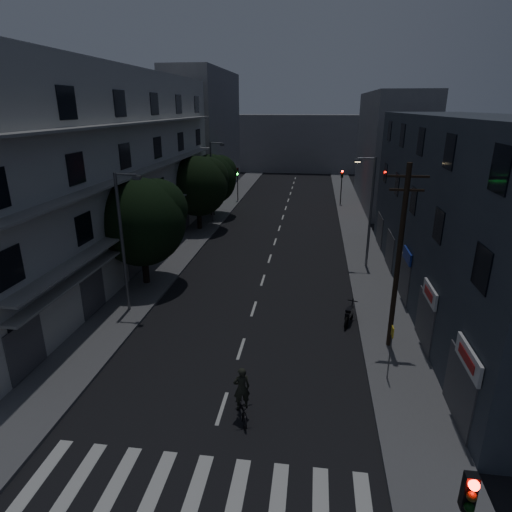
% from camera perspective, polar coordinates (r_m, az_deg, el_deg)
% --- Properties ---
extents(ground, '(160.00, 160.00, 0.00)m').
position_cam_1_polar(ground, '(38.70, 2.62, 2.13)').
color(ground, black).
rests_on(ground, ground).
extents(sidewalk_left, '(3.00, 90.00, 0.15)m').
position_cam_1_polar(sidewalk_left, '(40.02, -8.14, 2.65)').
color(sidewalk_left, '#565659').
rests_on(sidewalk_left, ground).
extents(sidewalk_right, '(3.00, 90.00, 0.15)m').
position_cam_1_polar(sidewalk_right, '(38.77, 13.73, 1.73)').
color(sidewalk_right, '#565659').
rests_on(sidewalk_right, ground).
extents(crosswalk, '(10.90, 3.00, 0.01)m').
position_cam_1_polar(crosswalk, '(15.44, -8.10, -28.74)').
color(crosswalk, beige).
rests_on(crosswalk, ground).
extents(lane_markings, '(0.15, 60.50, 0.01)m').
position_cam_1_polar(lane_markings, '(44.69, 3.38, 4.49)').
color(lane_markings, beige).
rests_on(lane_markings, ground).
extents(building_left, '(7.00, 36.00, 14.00)m').
position_cam_1_polar(building_left, '(33.80, -19.43, 10.71)').
color(building_left, '#B3B2AD').
rests_on(building_left, ground).
extents(building_right, '(6.19, 28.00, 11.00)m').
position_cam_1_polar(building_right, '(27.90, 25.94, 5.08)').
color(building_right, '#2E353E').
rests_on(building_right, ground).
extents(building_far_left, '(6.00, 20.00, 16.00)m').
position_cam_1_polar(building_far_left, '(61.84, -6.75, 16.03)').
color(building_far_left, slate).
rests_on(building_far_left, ground).
extents(building_far_right, '(6.00, 20.00, 13.00)m').
position_cam_1_polar(building_far_right, '(54.75, 17.45, 13.32)').
color(building_far_right, slate).
rests_on(building_far_right, ground).
extents(building_far_end, '(24.00, 8.00, 10.00)m').
position_cam_1_polar(building_far_end, '(82.15, 5.71, 14.76)').
color(building_far_end, slate).
rests_on(building_far_end, ground).
extents(tree_near, '(5.73, 5.73, 7.06)m').
position_cam_1_polar(tree_near, '(28.70, -14.93, 4.83)').
color(tree_near, black).
rests_on(tree_near, sidewalk_left).
extents(tree_mid, '(5.65, 5.65, 6.96)m').
position_cam_1_polar(tree_mid, '(41.38, -7.68, 9.51)').
color(tree_mid, black).
rests_on(tree_mid, sidewalk_left).
extents(tree_far, '(5.29, 5.29, 6.54)m').
position_cam_1_polar(tree_far, '(46.66, -5.88, 10.38)').
color(tree_far, black).
rests_on(tree_far, sidewalk_left).
extents(traffic_signal_far_right, '(0.28, 0.37, 4.10)m').
position_cam_1_polar(traffic_signal_far_right, '(53.06, 11.37, 9.93)').
color(traffic_signal_far_right, black).
rests_on(traffic_signal_far_right, sidewalk_right).
extents(traffic_signal_far_left, '(0.28, 0.37, 4.10)m').
position_cam_1_polar(traffic_signal_far_left, '(54.08, -2.49, 10.46)').
color(traffic_signal_far_left, black).
rests_on(traffic_signal_far_left, sidewalk_left).
extents(street_lamp_left_near, '(1.51, 0.25, 8.00)m').
position_cam_1_polar(street_lamp_left_near, '(24.83, -17.24, 2.45)').
color(street_lamp_left_near, '#595C61').
rests_on(street_lamp_left_near, sidewalk_left).
extents(street_lamp_right, '(1.51, 0.25, 8.00)m').
position_cam_1_polar(street_lamp_right, '(31.82, 14.89, 6.28)').
color(street_lamp_right, slate).
rests_on(street_lamp_right, sidewalk_right).
extents(street_lamp_left_far, '(1.51, 0.25, 8.00)m').
position_cam_1_polar(street_lamp_left_far, '(43.89, -5.81, 10.28)').
color(street_lamp_left_far, '#505257').
rests_on(street_lamp_left_far, sidewalk_left).
extents(utility_pole, '(1.80, 0.24, 9.00)m').
position_cam_1_polar(utility_pole, '(20.96, 18.51, 0.02)').
color(utility_pole, black).
rests_on(utility_pole, sidewalk_right).
extents(bus_stop_sign, '(0.06, 0.35, 2.52)m').
position_cam_1_polar(bus_stop_sign, '(19.47, 17.57, -11.05)').
color(bus_stop_sign, '#595B60').
rests_on(bus_stop_sign, sidewalk_right).
extents(motorcycle, '(0.81, 1.92, 1.26)m').
position_cam_1_polar(motorcycle, '(24.48, 12.32, -7.70)').
color(motorcycle, black).
rests_on(motorcycle, ground).
extents(cyclist, '(1.22, 1.87, 2.24)m').
position_cam_1_polar(cyclist, '(17.32, -1.90, -18.78)').
color(cyclist, black).
rests_on(cyclist, ground).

